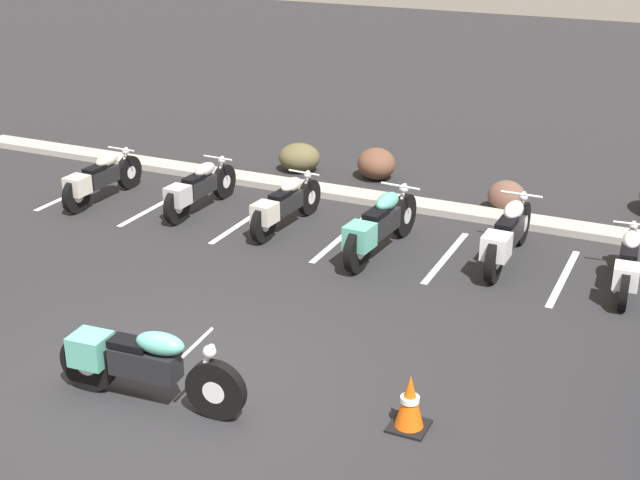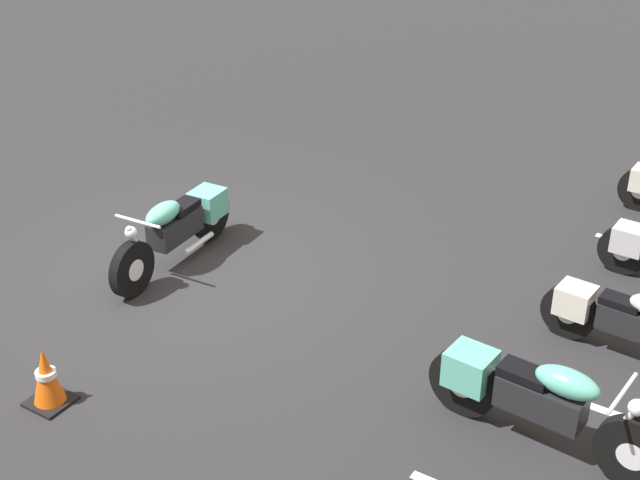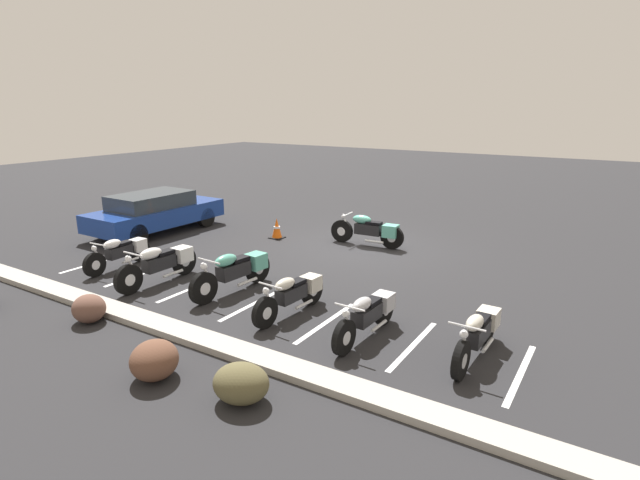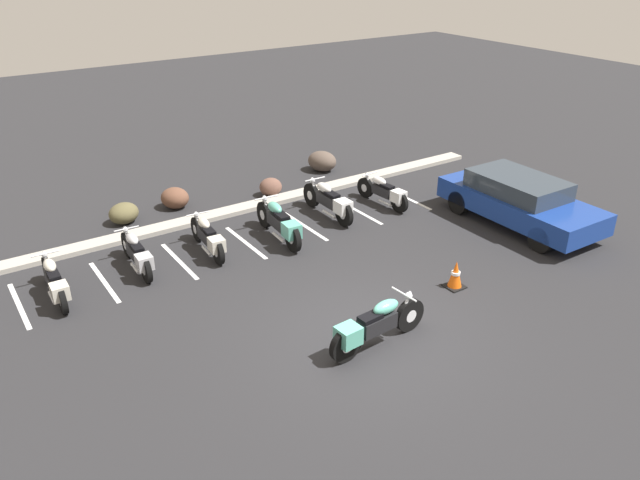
{
  "view_description": "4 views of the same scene",
  "coord_description": "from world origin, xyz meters",
  "px_view_note": "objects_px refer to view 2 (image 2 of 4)",
  "views": [
    {
      "loc": [
        5.11,
        -7.06,
        5.35
      ],
      "look_at": [
        0.53,
        2.81,
        0.87
      ],
      "focal_mm": 50.0,
      "sensor_mm": 36.0,
      "label": 1
    },
    {
      "loc": [
        7.01,
        6.3,
        5.47
      ],
      "look_at": [
        -0.67,
        1.43,
        0.55
      ],
      "focal_mm": 50.0,
      "sensor_mm": 36.0,
      "label": 2
    },
    {
      "loc": [
        -6.36,
        12.32,
        4.0
      ],
      "look_at": [
        0.13,
        1.96,
        0.65
      ],
      "focal_mm": 28.0,
      "sensor_mm": 36.0,
      "label": 3
    },
    {
      "loc": [
        -6.29,
        -7.62,
        6.86
      ],
      "look_at": [
        0.5,
        2.47,
        0.9
      ],
      "focal_mm": 35.0,
      "sensor_mm": 36.0,
      "label": 4
    }
  ],
  "objects_px": {
    "parked_bike_2": "(627,321)",
    "parked_bike_3": "(534,398)",
    "traffic_cone": "(47,378)",
    "motorcycle_teal_featured": "(179,226)"
  },
  "relations": [
    {
      "from": "motorcycle_teal_featured",
      "to": "traffic_cone",
      "type": "xyz_separation_m",
      "value": [
        2.82,
        0.74,
        -0.18
      ]
    },
    {
      "from": "parked_bike_2",
      "to": "parked_bike_3",
      "type": "bearing_deg",
      "value": -96.56
    },
    {
      "from": "parked_bike_2",
      "to": "parked_bike_3",
      "type": "height_order",
      "value": "parked_bike_3"
    },
    {
      "from": "parked_bike_3",
      "to": "traffic_cone",
      "type": "height_order",
      "value": "parked_bike_3"
    },
    {
      "from": "parked_bike_3",
      "to": "traffic_cone",
      "type": "distance_m",
      "value": 4.54
    },
    {
      "from": "parked_bike_3",
      "to": "traffic_cone",
      "type": "relative_size",
      "value": 3.69
    },
    {
      "from": "parked_bike_2",
      "to": "traffic_cone",
      "type": "xyz_separation_m",
      "value": [
        3.73,
        -4.43,
        -0.13
      ]
    },
    {
      "from": "parked_bike_3",
      "to": "parked_bike_2",
      "type": "bearing_deg",
      "value": 83.55
    },
    {
      "from": "parked_bike_2",
      "to": "traffic_cone",
      "type": "relative_size",
      "value": 3.26
    },
    {
      "from": "parked_bike_2",
      "to": "traffic_cone",
      "type": "bearing_deg",
      "value": -135.61
    }
  ]
}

